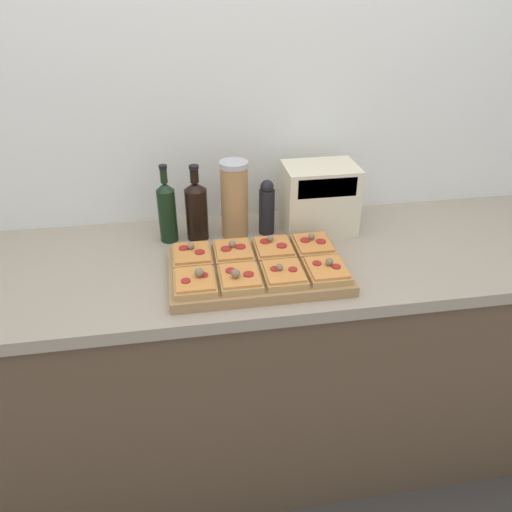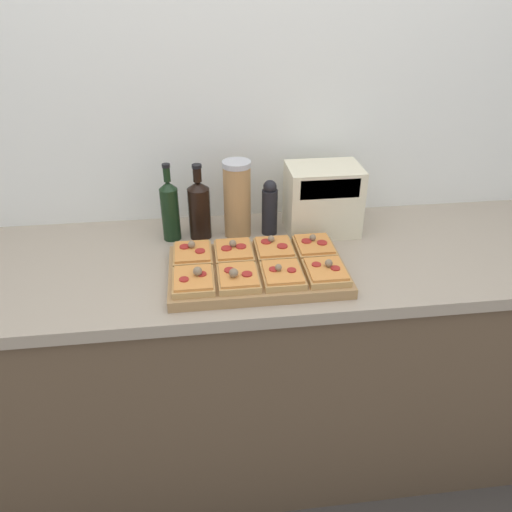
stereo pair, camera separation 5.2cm
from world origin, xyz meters
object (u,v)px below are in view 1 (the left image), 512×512
(wine_bottle, at_px, (196,209))
(toaster_oven, at_px, (319,198))
(grain_jar_tall, at_px, (234,199))
(pepper_mill, at_px, (267,208))
(cutting_board, at_px, (258,271))
(olive_oil_bottle, at_px, (167,211))

(wine_bottle, bearing_deg, toaster_oven, -0.11)
(wine_bottle, xyz_separation_m, grain_jar_tall, (0.13, -0.00, 0.03))
(pepper_mill, bearing_deg, cutting_board, -105.76)
(grain_jar_tall, bearing_deg, toaster_oven, -0.16)
(pepper_mill, bearing_deg, olive_oil_bottle, 180.00)
(olive_oil_bottle, xyz_separation_m, toaster_oven, (0.53, -0.00, 0.01))
(cutting_board, distance_m, pepper_mill, 0.30)
(cutting_board, height_order, wine_bottle, wine_bottle)
(wine_bottle, height_order, pepper_mill, wine_bottle)
(toaster_oven, bearing_deg, grain_jar_tall, 179.84)
(grain_jar_tall, height_order, pepper_mill, grain_jar_tall)
(olive_oil_bottle, distance_m, toaster_oven, 0.53)
(grain_jar_tall, bearing_deg, cutting_board, -83.15)
(olive_oil_bottle, relative_size, wine_bottle, 1.02)
(grain_jar_tall, relative_size, pepper_mill, 1.36)
(grain_jar_tall, xyz_separation_m, toaster_oven, (0.30, -0.00, -0.02))
(wine_bottle, relative_size, pepper_mill, 1.33)
(pepper_mill, bearing_deg, wine_bottle, 180.00)
(cutting_board, relative_size, toaster_oven, 1.95)
(grain_jar_tall, bearing_deg, wine_bottle, 180.00)
(olive_oil_bottle, xyz_separation_m, wine_bottle, (0.10, 0.00, -0.00))
(olive_oil_bottle, relative_size, toaster_oven, 0.99)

